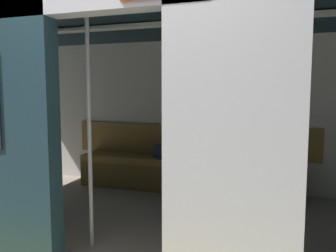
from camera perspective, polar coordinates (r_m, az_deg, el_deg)
name	(u,v)px	position (r m, az deg, el deg)	size (l,w,h in m)	color
train_car	(156,82)	(3.48, -2.10, 7.57)	(6.40, 2.73, 2.23)	silver
bench_seat	(185,167)	(4.56, 2.95, -7.07)	(3.08, 0.44, 0.46)	olive
person_seated	(196,144)	(4.41, 4.80, -3.19)	(0.55, 0.69, 1.19)	#4C8CC6
handbag	(164,152)	(4.63, -0.69, -4.43)	(0.26, 0.15, 0.17)	#262D4C
book	(223,160)	(4.49, 9.44, -5.77)	(0.15, 0.22, 0.03)	silver
grab_pole_door	(89,130)	(2.92, -13.45, -0.65)	(0.04, 0.04, 2.09)	silver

